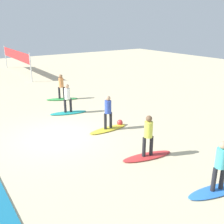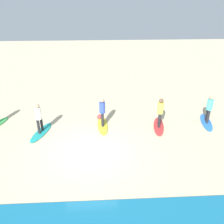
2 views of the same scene
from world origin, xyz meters
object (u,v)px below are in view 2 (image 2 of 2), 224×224
surfer_blue (209,107)px  surfboard_yellow (103,125)px  surfer_red (160,110)px  surfer_yellow (102,110)px  surfer_teal (39,116)px  beach_ball (100,117)px  surfboard_blue (206,122)px  surfboard_teal (41,132)px  surfboard_red (159,126)px

surfer_blue → surfboard_yellow: bearing=0.5°
surfer_red → surfer_yellow: (3.16, -0.26, 0.00)m
surfer_teal → surfer_red: bearing=-177.4°
beach_ball → surfboard_blue: bearing=172.9°
surfer_blue → surfboard_teal: surfer_blue is taller
surfer_blue → surfer_yellow: 6.03m
surfboard_blue → surfboard_yellow: same height
surfboard_red → surfboard_teal: (6.48, 0.30, 0.00)m
surfboard_blue → surfer_yellow: (6.03, 0.05, 0.99)m
surfboard_red → surfer_teal: (6.48, 0.30, 0.99)m
surfboard_yellow → surfboard_teal: same height
surfboard_blue → surfboard_red: same height
surfboard_red → surfer_blue: bearing=107.5°
surfboard_blue → surfer_red: surfer_red is taller
surfboard_yellow → surfer_teal: (3.32, 0.55, 0.99)m
surfboard_yellow → surfer_yellow: (0.00, 0.00, 0.99)m
surfboard_yellow → surfer_red: bearing=83.3°
surfboard_blue → surfer_yellow: bearing=-77.7°
surfboard_yellow → beach_ball: bearing=-171.0°
surfer_yellow → surfer_blue: bearing=-179.5°
surfer_blue → surfboard_blue: bearing=0.0°
surfer_red → surfer_blue: bearing=-173.9°
surfboard_teal → surfer_teal: surfer_teal is taller
surfboard_yellow → surfer_teal: bearing=-82.6°
surfer_red → beach_ball: 3.60m
surfer_teal → beach_ball: surfer_teal is taller
surfer_yellow → beach_ball: 1.22m
surfer_yellow → surfboard_red: bearing=175.4°
surfboard_red → surfer_red: size_ratio=1.28×
surfboard_blue → surfboard_red: 2.89m
surfer_teal → beach_ball: (-3.16, -1.38, -0.88)m
surfboard_blue → surfer_blue: bearing=0.0°
surfboard_red → beach_ball: 3.49m
surfer_teal → surfboard_yellow: bearing=-170.5°
surfboard_blue → surfer_teal: surfer_teal is taller
surfboard_red → surfboard_yellow: same height
surfer_blue → surfboard_yellow: (6.03, 0.05, -0.99)m
surfboard_blue → surfer_red: bearing=-72.1°
surfer_blue → surfer_red: same height
surfboard_red → surfer_yellow: (3.16, -0.26, 0.99)m
surfer_blue → surfer_red: (2.87, 0.31, 0.00)m
surfboard_teal → surfer_teal: 0.99m
surfer_blue → beach_ball: surfer_blue is taller
surfer_teal → surfer_blue: bearing=-176.3°
surfer_blue → surfboard_red: (2.87, 0.31, -0.99)m
surfboard_red → surfboard_teal: 6.49m
surfboard_red → surfer_yellow: bearing=-83.2°
surfer_blue → surfboard_teal: bearing=3.7°
surfer_yellow → surfer_teal: 3.37m
surfboard_blue → surfboard_red: (2.87, 0.31, 0.00)m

